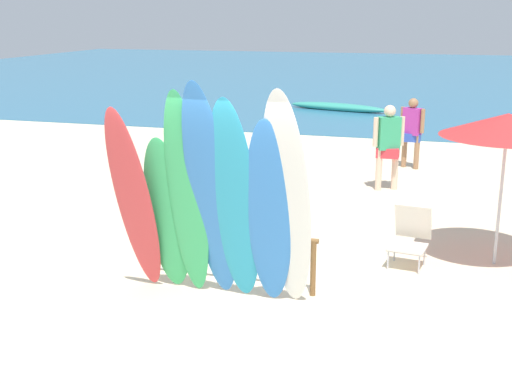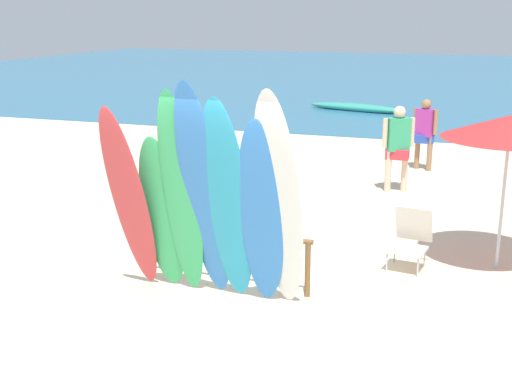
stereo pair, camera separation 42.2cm
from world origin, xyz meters
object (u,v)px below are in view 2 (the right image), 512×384
Objects in this scene: surfboard_green_1 at (162,214)px; surfboard_teal_4 at (228,203)px; surfboard_rack at (224,244)px; distant_boat at (357,108)px; beach_chair_red at (410,236)px; beachgoer_by_water at (425,129)px; surfboard_blue_3 at (204,194)px; beachgoer_midbeach at (398,143)px; beach_umbrella at (510,127)px; surfboard_red_0 at (130,201)px; surfboard_blue_5 at (261,215)px; surfboard_green_2 at (181,196)px; surfboard_white_6 at (279,203)px.

surfboard_green_1 is 0.96m from surfboard_teal_4.
surfboard_green_1 is at bearing -146.53° from surfboard_rack.
surfboard_teal_4 is 0.72× the size of distant_boat.
surfboard_green_1 is 3.42m from beach_chair_red.
surfboard_rack is 2.79× the size of beach_chair_red.
beachgoer_by_water is 0.43× the size of distant_boat.
surfboard_blue_3 reaches higher than beachgoer_midbeach.
surfboard_teal_4 is 6.11m from beachgoer_midbeach.
surfboard_blue_3 reaches higher than beachgoer_by_water.
beachgoer_midbeach is at bearing 68.29° from surfboard_green_1.
surfboard_red_0 is at bearing -150.98° from beach_umbrella.
surfboard_red_0 is 1.61× the size of beachgoer_by_water.
surfboard_rack is at bearing -76.16° from beachgoer_by_water.
surfboard_blue_3 is at bearing 6.13° from surfboard_red_0.
surfboard_blue_5 is 1.13× the size of beach_umbrella.
surfboard_green_1 is 0.43m from surfboard_green_2.
surfboard_teal_4 reaches higher than beachgoer_by_water.
surfboard_red_0 is 0.69× the size of distant_boat.
distant_boat is (-2.13, 16.56, -1.20)m from surfboard_white_6.
surfboard_red_0 is at bearing 178.75° from surfboard_blue_5.
surfboard_red_0 is 1.86m from surfboard_white_6.
distant_boat is (-2.71, 10.59, -0.84)m from beachgoer_midbeach.
surfboard_green_2 is at bearing 11.44° from surfboard_red_0.
beach_umbrella reaches higher than beachgoer_midbeach.
surfboard_blue_3 is at bearing -174.89° from surfboard_white_6.
surfboard_blue_5 is 2.88× the size of beach_chair_red.
surfboard_green_2 is at bearing 45.56° from beachgoer_midbeach.
beach_chair_red is at bearing 33.79° from surfboard_rack.
surfboard_green_1 is at bearing -87.89° from distant_boat.
surfboard_white_6 reaches higher than surfboard_teal_4.
beach_umbrella is at bearing 89.21° from beachgoer_midbeach.
surfboard_green_1 is 0.98× the size of beach_umbrella.
surfboard_blue_3 is 1.03× the size of surfboard_white_6.
beachgoer_midbeach is (2.11, 5.84, -0.05)m from surfboard_green_1.
beachgoer_midbeach is at bearing 116.75° from beach_umbrella.
surfboard_blue_3 reaches higher than beach_umbrella.
surfboard_blue_5 reaches higher than surfboard_green_1.
surfboard_white_6 is 0.75× the size of distant_boat.
surfboard_blue_5 is (0.68, -0.54, 0.61)m from surfboard_rack.
surfboard_blue_5 is at bearing -83.39° from distant_boat.
surfboard_rack is 7.72m from beachgoer_by_water.
surfboard_red_0 is 8.59m from beachgoer_by_water.
distant_boat is at bearing 93.46° from surfboard_green_2.
surfboard_teal_4 is 1.25× the size of beach_umbrella.
surfboard_white_6 reaches higher than surfboard_rack.
beach_umbrella is (4.29, 2.38, 0.75)m from surfboard_red_0.
surfboard_teal_4 is 0.41m from surfboard_blue_5.
beachgoer_by_water is at bearing 71.05° from surfboard_green_1.
surfboard_blue_5 is (0.40, 0.03, -0.11)m from surfboard_teal_4.
surfboard_white_6 is (1.86, 0.06, 0.12)m from surfboard_red_0.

